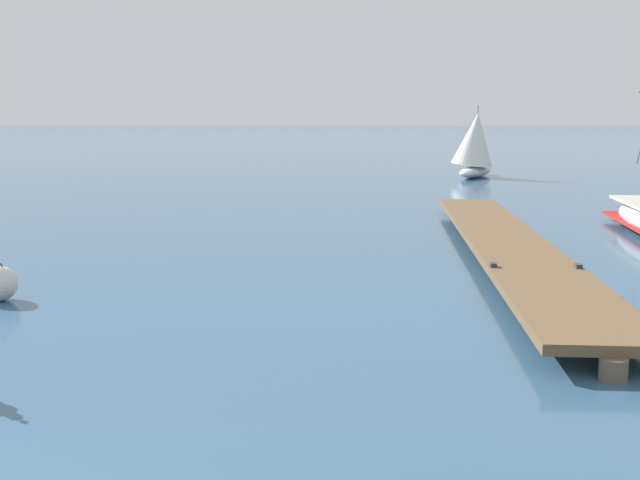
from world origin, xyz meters
name	(u,v)px	position (x,y,z in m)	size (l,w,h in m)	color
floating_dock	(507,243)	(6.79, 13.74, 0.36)	(2.23, 17.42, 0.53)	brown
mooring_buoy	(0,284)	(-3.15, 9.01, 0.32)	(0.63, 0.63, 0.71)	silver
distant_sailboat	(475,145)	(9.39, 36.98, 1.70)	(3.10, 4.36, 3.75)	silver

